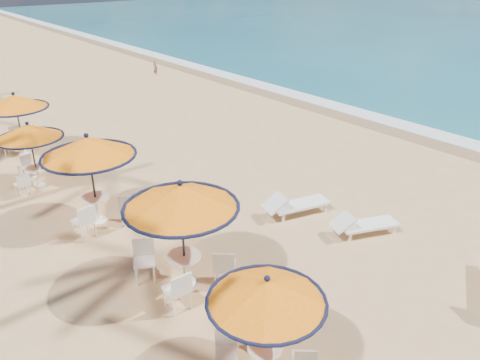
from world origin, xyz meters
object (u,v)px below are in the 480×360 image
at_px(station_1, 181,211).
at_px(station_2, 90,156).
at_px(station_0, 267,302).
at_px(lounger_mid, 362,224).
at_px(station_3, 28,140).
at_px(station_4, 16,109).
at_px(lounger_far, 294,204).

xyz_separation_m(station_1, station_2, (-0.33, 3.92, 0.10)).
height_order(station_0, station_1, station_1).
relative_size(station_2, lounger_mid, 1.36).
bearing_deg(station_3, lounger_mid, -56.11).
relative_size(station_3, station_4, 0.90).
distance_m(station_3, lounger_mid, 10.52).
bearing_deg(station_2, lounger_mid, -44.30).
bearing_deg(station_3, station_4, 80.40).
bearing_deg(lounger_mid, lounger_far, 131.51).
bearing_deg(station_3, lounger_far, -52.43).
distance_m(station_0, station_2, 6.95).
bearing_deg(station_0, lounger_far, 39.77).
distance_m(station_0, station_1, 3.05).
bearing_deg(station_1, station_3, 97.02).
bearing_deg(station_4, lounger_mid, -65.88).
height_order(station_4, lounger_mid, station_4).
xyz_separation_m(station_0, station_3, (-0.66, 10.50, 0.03)).
bearing_deg(station_4, station_3, -99.60).
height_order(station_2, station_3, station_2).
height_order(station_2, station_4, station_2).
bearing_deg(station_1, station_4, 92.09).
xyz_separation_m(station_0, station_4, (-0.13, 13.65, 0.21)).
xyz_separation_m(station_1, station_4, (-0.39, 10.64, -0.15)).
xyz_separation_m(station_3, lounger_mid, (5.82, -8.67, -1.29)).
bearing_deg(station_0, station_4, 90.54).
xyz_separation_m(station_4, lounger_far, (4.65, -9.89, -1.44)).
bearing_deg(station_4, station_0, -89.46).
distance_m(station_4, lounger_mid, 13.03).
height_order(station_0, lounger_mid, station_0).
distance_m(station_3, station_4, 3.20).
xyz_separation_m(station_0, station_2, (-0.07, 6.94, 0.45)).
height_order(station_0, lounger_far, station_0).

